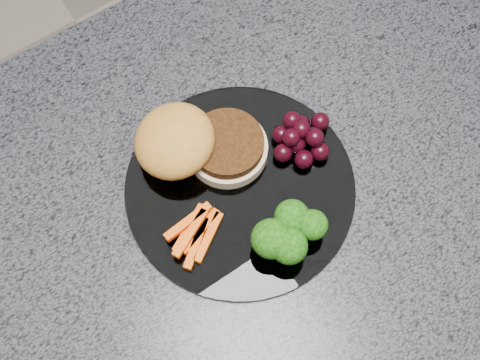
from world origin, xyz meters
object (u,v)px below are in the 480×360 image
Objects in this scene: plate at (240,188)px; burger at (194,145)px; grape_bunch at (302,137)px; island_cabinet at (285,256)px.

plate is 1.54× the size of burger.
grape_bunch is (0.11, -0.06, -0.01)m from burger.
plate is 0.07m from burger.
grape_bunch is at bearing 3.82° from plate.
burger is 2.11× the size of grape_bunch.
burger is at bearing 151.70° from grape_bunch.
plate is (-0.10, -0.00, 0.47)m from island_cabinet.
island_cabinet is 4.62× the size of plate.
island_cabinet is 0.49m from grape_bunch.
burger reaches higher than plate.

